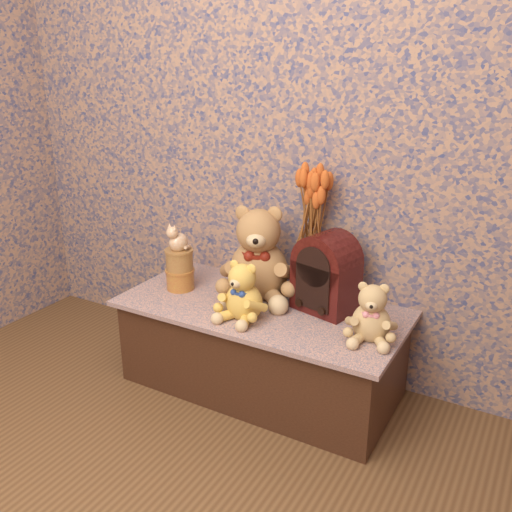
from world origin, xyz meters
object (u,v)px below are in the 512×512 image
Objects in this scene: cathedral_radio at (326,272)px; cat_figurine at (178,236)px; teddy_large at (259,248)px; ceramic_vase at (310,275)px; teddy_small at (372,309)px; teddy_medium at (244,288)px; biscuit_tin_lower at (180,279)px.

cat_figurine is at bearing -155.75° from cathedral_radio.
ceramic_vase is at bearing 1.24° from teddy_large.
cathedral_radio reaches higher than teddy_small.
cat_figurine reaches higher than ceramic_vase.
teddy_small is (0.50, 0.08, -0.01)m from teddy_medium.
teddy_small is 1.94× the size of biscuit_tin_lower.
cat_figurine reaches higher than biscuit_tin_lower.
biscuit_tin_lower is at bearing 168.01° from teddy_medium.
ceramic_vase is (0.20, 0.09, -0.12)m from teddy_large.
teddy_large is at bearing 33.33° from cat_figurine.
teddy_medium is at bearing -15.09° from biscuit_tin_lower.
cathedral_radio is 0.16m from ceramic_vase.
biscuit_tin_lower is at bearing 0.00° from cat_figurine.
ceramic_vase is (-0.11, 0.09, -0.07)m from cathedral_radio.
cathedral_radio is at bearing 134.94° from teddy_small.
cathedral_radio is 2.61× the size of cat_figurine.
teddy_small is 1.21× the size of ceramic_vase.
ceramic_vase is at bearing 155.25° from cathedral_radio.
teddy_small reaches higher than ceramic_vase.
biscuit_tin_lower is (-0.34, -0.12, -0.17)m from teddy_large.
teddy_small is at bearing 12.22° from teddy_medium.
teddy_medium is at bearing -0.97° from cat_figurine.
teddy_large is 3.50× the size of biscuit_tin_lower.
cathedral_radio is 0.68m from biscuit_tin_lower.
teddy_medium is at bearing -114.26° from ceramic_vase.
cathedral_radio is at bearing 10.53° from biscuit_tin_lower.
teddy_small is 0.91m from cat_figurine.
teddy_large is 0.59m from teddy_small.
biscuit_tin_lower is (-0.65, -0.12, -0.12)m from cathedral_radio.
biscuit_tin_lower is (-0.54, -0.21, -0.05)m from ceramic_vase.
cat_figurine is at bearing 164.39° from teddy_small.
teddy_medium is at bearing 175.24° from teddy_small.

